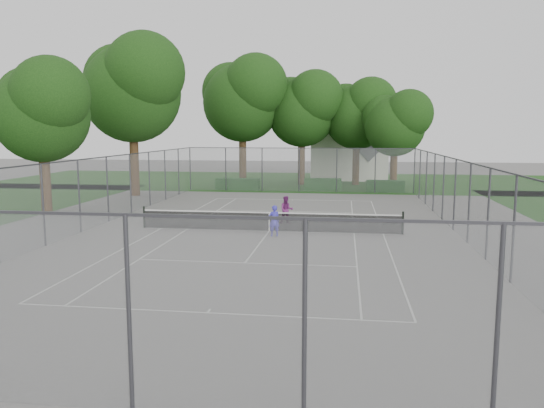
# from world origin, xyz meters

# --- Properties ---
(ground) EXTENTS (120.00, 120.00, 0.00)m
(ground) POSITION_xyz_m (0.00, 0.00, 0.00)
(ground) COLOR #63625F
(ground) RESTS_ON ground
(grass_far) EXTENTS (60.00, 20.00, 0.00)m
(grass_far) POSITION_xyz_m (0.00, 26.00, 0.00)
(grass_far) COLOR #184112
(grass_far) RESTS_ON ground
(court_markings) EXTENTS (11.03, 23.83, 0.01)m
(court_markings) POSITION_xyz_m (0.00, 0.00, 0.01)
(court_markings) COLOR beige
(court_markings) RESTS_ON ground
(tennis_net) EXTENTS (12.87, 0.10, 1.10)m
(tennis_net) POSITION_xyz_m (0.00, 0.00, 0.51)
(tennis_net) COLOR black
(tennis_net) RESTS_ON ground
(perimeter_fence) EXTENTS (18.08, 34.08, 3.52)m
(perimeter_fence) POSITION_xyz_m (0.00, 0.00, 1.81)
(perimeter_fence) COLOR #38383D
(perimeter_fence) RESTS_ON ground
(tree_far_left) EXTENTS (8.02, 7.32, 11.53)m
(tree_far_left) POSITION_xyz_m (-5.44, 21.85, 7.92)
(tree_far_left) COLOR #3C2716
(tree_far_left) RESTS_ON ground
(tree_far_midleft) EXTENTS (7.08, 6.46, 10.17)m
(tree_far_midleft) POSITION_xyz_m (-0.19, 22.72, 6.99)
(tree_far_midleft) COLOR #3C2716
(tree_far_midleft) RESTS_ON ground
(tree_far_midright) EXTENTS (6.63, 6.05, 9.53)m
(tree_far_midright) POSITION_xyz_m (4.70, 23.17, 6.55)
(tree_far_midright) COLOR #3C2716
(tree_far_midright) RESTS_ON ground
(tree_far_right) EXTENTS (5.71, 5.22, 8.21)m
(tree_far_right) POSITION_xyz_m (7.75, 19.92, 5.64)
(tree_far_right) COLOR #3C2716
(tree_far_right) RESTS_ON ground
(tree_side_back) EXTENTS (8.28, 7.56, 11.91)m
(tree_side_back) POSITION_xyz_m (-11.99, 12.80, 8.18)
(tree_side_back) COLOR #3C2716
(tree_side_back) RESTS_ON ground
(tree_side_front) EXTENTS (6.30, 5.75, 9.05)m
(tree_side_front) POSITION_xyz_m (-13.84, 3.74, 6.22)
(tree_side_front) COLOR #3C2716
(tree_side_front) RESTS_ON ground
(hedge_left) EXTENTS (3.65, 1.10, 0.91)m
(hedge_left) POSITION_xyz_m (-5.22, 18.10, 0.46)
(hedge_left) COLOR #154215
(hedge_left) RESTS_ON ground
(hedge_mid) EXTENTS (3.06, 0.87, 0.96)m
(hedge_mid) POSITION_xyz_m (1.85, 18.50, 0.48)
(hedge_mid) COLOR #154215
(hedge_mid) RESTS_ON ground
(hedge_right) EXTENTS (3.00, 1.10, 0.90)m
(hedge_right) POSITION_xyz_m (6.88, 18.05, 0.45)
(hedge_right) COLOR #154215
(hedge_right) RESTS_ON ground
(house) EXTENTS (7.43, 5.76, 9.25)m
(house) POSITION_xyz_m (4.04, 29.12, 3.72)
(house) COLOR white
(house) RESTS_ON ground
(girl_player) EXTENTS (0.63, 0.54, 1.45)m
(girl_player) POSITION_xyz_m (0.40, -1.20, 0.73)
(girl_player) COLOR #3932BD
(girl_player) RESTS_ON ground
(woman_player) EXTENTS (0.81, 0.69, 1.47)m
(woman_player) POSITION_xyz_m (0.61, 2.18, 0.73)
(woman_player) COLOR #7B2972
(woman_player) RESTS_ON ground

